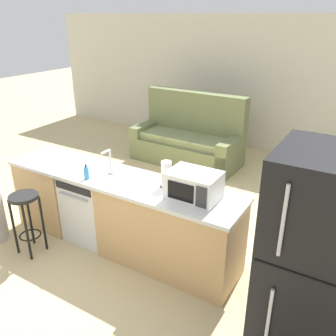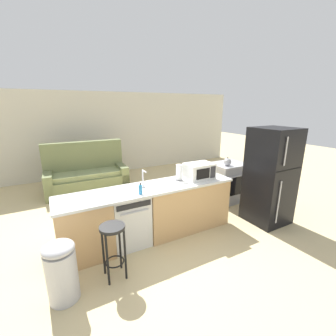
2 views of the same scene
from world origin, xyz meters
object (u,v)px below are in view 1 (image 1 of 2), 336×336
Objects in this scene: couch at (189,140)px; paper_towel_roll at (166,174)px; bar_stool at (26,211)px; kettle at (318,200)px; refrigerator at (315,273)px; soap_bottle at (86,173)px; stove_range at (329,246)px; dishwasher at (93,206)px; microwave at (194,186)px.

paper_towel_roll is at bearing -66.93° from couch.
couch reaches higher than bar_stool.
kettle is at bearing 13.02° from paper_towel_roll.
soap_bottle is at bearing 172.00° from refrigerator.
stove_range is 3.62m from couch.
kettle is (-0.17, 0.97, 0.08)m from refrigerator.
kettle is (2.43, 0.42, 0.56)m from dishwasher.
kettle is 0.28× the size of bar_stool.
dishwasher is 0.77m from bar_stool.
couch is at bearing 137.16° from kettle.
soap_bottle is at bearing -170.52° from microwave.
bar_stool is (-0.56, -0.43, -0.44)m from soap_bottle.
soap_bottle is at bearing -164.70° from kettle.
stove_range is 0.44× the size of couch.
refrigerator reaches higher than couch.
microwave is 0.25× the size of couch.
microwave is 1.16m from kettle.
paper_towel_roll is 3.07m from couch.
paper_towel_roll reaches higher than dishwasher.
microwave is at bearing -0.06° from dishwasher.
couch is (-2.79, 3.40, -0.51)m from refrigerator.
stove_range is at bearing 37.16° from kettle.
dishwasher is 0.47× the size of refrigerator.
dishwasher is at bearing 168.07° from refrigerator.
couch reaches higher than stove_range.
paper_towel_roll is at bearing -164.07° from stove_range.
kettle is at bearing -42.84° from couch.
dishwasher is 2.86m from couch.
kettle reaches higher than stove_range.
stove_range is at bearing 11.91° from dishwasher.
microwave is at bearing -156.14° from stove_range.
soap_bottle is (-2.46, -0.75, 0.52)m from stove_range.
stove_range is at bearing 21.48° from bar_stool.
soap_bottle is (-2.46, 0.35, 0.07)m from refrigerator.
stove_range is 1.77m from paper_towel_roll.
kettle is at bearing 99.66° from refrigerator.
refrigerator is 2.44× the size of bar_stool.
dishwasher is at bearing -170.15° from kettle.
microwave is 2.84× the size of soap_bottle.
couch is (-1.18, 2.77, -0.64)m from paper_towel_roll.
bar_stool is 3.50m from couch.
kettle is (2.29, 0.63, 0.01)m from soap_bottle.
stove_range is 4.39× the size of kettle.
paper_towel_roll is 0.90m from soap_bottle.
soap_bottle is 0.83m from bar_stool.
dishwasher is 0.41× the size of couch.
dishwasher is 1.17m from paper_towel_roll.
couch reaches higher than dishwasher.
paper_towel_roll reaches higher than kettle.
soap_bottle is 3.13m from couch.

